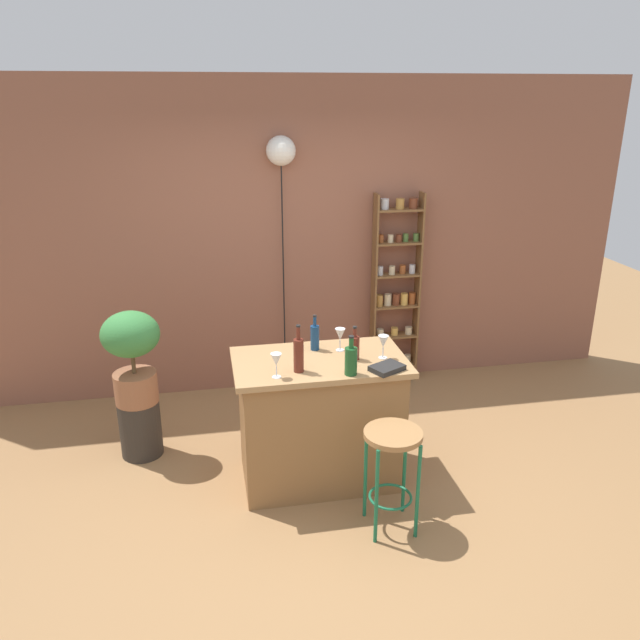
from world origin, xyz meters
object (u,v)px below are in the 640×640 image
at_px(wine_glass_right, 276,360).
at_px(wine_glass_left, 383,342).
at_px(plant_stool, 140,428).
at_px(bottle_sauce_amber, 314,337).
at_px(bottle_vinegar, 354,347).
at_px(bottle_olive_oil, 351,360).
at_px(wine_glass_center, 340,335).
at_px(cookbook, 387,368).
at_px(potted_plant, 132,351).
at_px(pendant_globe_light, 281,153).
at_px(spice_shelf, 396,288).
at_px(bar_stool, 392,456).
at_px(bottle_spirits_clear, 299,354).

bearing_deg(wine_glass_right, wine_glass_left, 12.83).
distance_m(plant_stool, bottle_sauce_amber, 1.57).
relative_size(bottle_vinegar, bottle_olive_oil, 0.90).
height_order(wine_glass_center, cookbook, wine_glass_center).
bearing_deg(bottle_sauce_amber, wine_glass_center, -15.49).
relative_size(potted_plant, wine_glass_center, 4.37).
height_order(wine_glass_right, cookbook, wine_glass_right).
xyz_separation_m(wine_glass_right, cookbook, (0.72, -0.03, -0.10)).
xyz_separation_m(wine_glass_left, cookbook, (-0.03, -0.20, -0.10)).
distance_m(wine_glass_left, wine_glass_center, 0.32).
distance_m(potted_plant, pendant_globe_light, 2.05).
distance_m(wine_glass_right, cookbook, 0.73).
height_order(bottle_sauce_amber, wine_glass_center, bottle_sauce_amber).
bearing_deg(spice_shelf, wine_glass_right, -127.70).
relative_size(wine_glass_center, wine_glass_right, 1.00).
xyz_separation_m(bar_stool, wine_glass_left, (0.09, 0.58, 0.52)).
distance_m(bottle_sauce_amber, wine_glass_center, 0.18).
xyz_separation_m(bottle_olive_oil, wine_glass_center, (0.02, 0.40, 0.02)).
height_order(spice_shelf, bottle_vinegar, spice_shelf).
height_order(bottle_vinegar, wine_glass_center, bottle_vinegar).
relative_size(wine_glass_left, wine_glass_center, 1.00).
xyz_separation_m(bar_stool, wine_glass_right, (-0.66, 0.41, 0.52)).
bearing_deg(bottle_sauce_amber, bar_stool, -67.47).
xyz_separation_m(bottle_olive_oil, cookbook, (0.25, 0.01, -0.08)).
relative_size(bottle_sauce_amber, bottle_vinegar, 1.08).
xyz_separation_m(bar_stool, pendant_globe_light, (-0.37, 2.18, 1.64)).
height_order(bottle_sauce_amber, wine_glass_right, bottle_sauce_amber).
bearing_deg(wine_glass_left, wine_glass_center, 144.17).
relative_size(spice_shelf, plant_stool, 4.03).
height_order(potted_plant, bottle_vinegar, bottle_vinegar).
distance_m(spice_shelf, pendant_globe_light, 1.62).
xyz_separation_m(wine_glass_center, cookbook, (0.23, -0.39, -0.10)).
height_order(spice_shelf, wine_glass_left, spice_shelf).
xyz_separation_m(bottle_sauce_amber, pendant_globe_light, (-0.03, 1.36, 1.14)).
xyz_separation_m(plant_stool, cookbook, (1.69, -0.82, 0.72)).
distance_m(bottle_spirits_clear, cookbook, 0.59).
xyz_separation_m(plant_stool, bottle_sauce_amber, (1.29, -0.38, 0.80)).
bearing_deg(pendant_globe_light, potted_plant, -142.10).
xyz_separation_m(bottle_spirits_clear, wine_glass_left, (0.60, 0.11, -0.00)).
height_order(bottle_olive_oil, pendant_globe_light, pendant_globe_light).
bearing_deg(bottle_spirits_clear, spice_shelf, 54.64).
bearing_deg(bottle_spirits_clear, bar_stool, -43.09).
height_order(bar_stool, bottle_spirits_clear, bottle_spirits_clear).
bearing_deg(bottle_olive_oil, wine_glass_center, 87.33).
distance_m(bottle_vinegar, cookbook, 0.28).
relative_size(potted_plant, bottle_spirits_clear, 2.22).
bearing_deg(wine_glass_center, pendant_globe_light, 98.44).
bearing_deg(pendant_globe_light, bar_stool, -80.25).
bearing_deg(bottle_sauce_amber, cookbook, -47.51).
bearing_deg(bottle_olive_oil, bottle_vinegar, 70.84).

